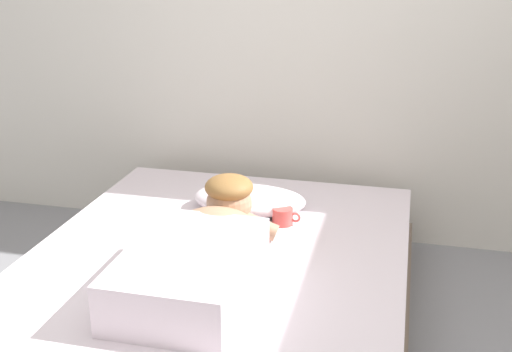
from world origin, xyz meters
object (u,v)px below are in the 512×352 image
at_px(bed, 214,300).
at_px(coffee_cup, 283,216).
at_px(cell_phone, 179,314).
at_px(person_lying, 202,251).
at_px(pillow, 249,199).

height_order(bed, coffee_cup, coffee_cup).
distance_m(bed, coffee_cup, 0.49).
distance_m(bed, cell_phone, 0.45).
bearing_deg(person_lying, bed, 91.95).
bearing_deg(cell_phone, pillow, 89.48).
xyz_separation_m(bed, pillow, (0.02, 0.51, 0.23)).
bearing_deg(bed, cell_phone, -88.76).
height_order(pillow, cell_phone, pillow).
distance_m(bed, person_lying, 0.32).
relative_size(bed, cell_phone, 14.14).
distance_m(coffee_cup, cell_phone, 0.82).
height_order(pillow, coffee_cup, pillow).
bearing_deg(person_lying, coffee_cup, 70.14).
bearing_deg(cell_phone, bed, 91.24).
height_order(pillow, person_lying, person_lying).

